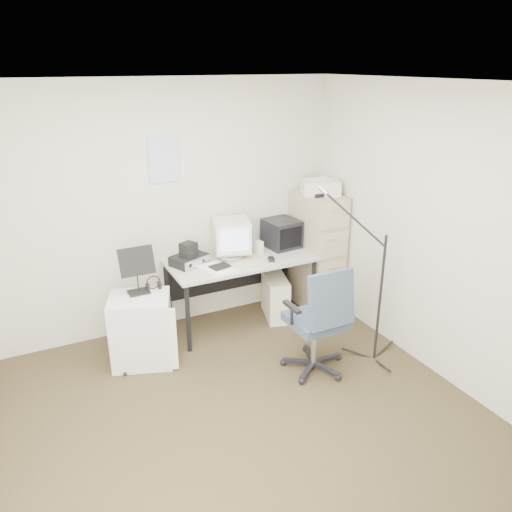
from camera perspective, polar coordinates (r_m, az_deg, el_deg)
name	(u,v)px	position (r m, az deg, el deg)	size (l,w,h in m)	color
floor	(248,420)	(4.13, -0.97, -18.19)	(3.60, 3.60, 0.01)	#2B2418
ceiling	(245,83)	(3.19, -1.26, 19.15)	(3.60, 3.60, 0.01)	white
wall_back	(168,209)	(5.06, -9.97, 5.29)	(3.60, 0.02, 2.50)	beige
wall_front	(444,434)	(2.21, 20.64, -18.55)	(3.60, 0.02, 2.50)	beige
wall_right	(438,235)	(4.49, 20.11, 2.22)	(0.02, 3.60, 2.50)	beige
wall_calendar	(164,159)	(4.93, -10.53, 10.81)	(0.30, 0.02, 0.44)	white
filing_cabinet	(317,251)	(5.62, 6.99, 0.62)	(0.40, 0.60, 1.30)	tan
printer	(321,187)	(5.40, 7.39, 7.81)	(0.39, 0.27, 0.15)	silver
desk	(242,291)	(5.27, -1.66, -4.02)	(1.50, 0.70, 0.73)	#ADAE99
crt_monitor	(231,239)	(5.12, -2.82, 1.99)	(0.36, 0.38, 0.39)	silver
crt_tv	(281,233)	(5.43, 2.92, 2.60)	(0.33, 0.35, 0.30)	black
desk_speaker	(259,248)	(5.23, 0.31, 0.97)	(0.07, 0.07, 0.14)	silver
keyboard	(247,263)	(4.99, -0.99, -0.78)	(0.47, 0.17, 0.03)	silver
mouse	(271,259)	(5.08, 1.74, -0.36)	(0.06, 0.10, 0.03)	black
radio_receiver	(189,260)	(5.02, -7.65, -0.42)	(0.34, 0.24, 0.10)	black
radio_speaker	(189,250)	(4.94, -7.72, 0.72)	(0.14, 0.13, 0.14)	black
papers	(217,269)	(4.87, -4.54, -1.45)	(0.23, 0.32, 0.02)	white
pc_tower	(275,297)	(5.45, 2.23, -4.67)	(0.22, 0.49, 0.46)	silver
office_chair	(316,318)	(4.45, 6.83, -7.07)	(0.59, 0.59, 1.03)	#3C4861
side_cart	(141,330)	(4.73, -12.96, -8.22)	(0.53, 0.43, 0.66)	silver
music_stand	(137,270)	(4.57, -13.48, -1.55)	(0.31, 0.17, 0.45)	black
headphones	(154,285)	(4.68, -11.62, -3.27)	(0.15, 0.15, 0.03)	black
mic_stand	(382,280)	(4.58, 14.19, -2.71)	(0.02, 0.02, 1.61)	black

